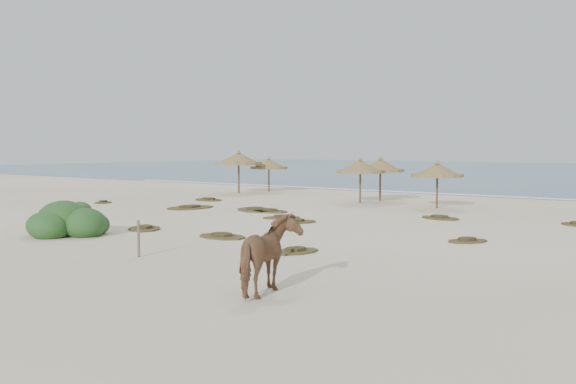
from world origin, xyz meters
name	(u,v)px	position (x,y,z in m)	size (l,w,h in m)	color
ground	(224,237)	(0.00, 0.00, 0.00)	(160.00, 160.00, 0.00)	beige
foam_line	(479,195)	(0.00, 26.00, 0.00)	(70.00, 0.60, 0.01)	white
palapa_0	(239,159)	(-14.86, 17.68, 2.47)	(3.76, 3.76, 3.19)	brown
palapa_1	(269,164)	(-14.05, 20.18, 2.06)	(3.12, 3.12, 2.66)	brown
palapa_2	(360,167)	(-3.52, 15.84, 2.15)	(3.29, 3.29, 2.77)	brown
palapa_3	(380,166)	(-3.29, 17.87, 2.18)	(3.94, 3.94, 2.80)	brown
palapa_4	(437,171)	(1.51, 15.61, 2.05)	(3.50, 3.50, 2.64)	brown
horse	(269,255)	(7.14, -6.19, 0.90)	(0.97, 2.14, 1.80)	brown
fence_post_near	(139,239)	(0.84, -4.72, 0.57)	(0.08, 0.08, 1.13)	brown
fence_post_far	(277,240)	(4.45, -2.49, 0.58)	(0.08, 0.08, 1.16)	brown
bush	(65,222)	(-5.33, -3.14, 0.50)	(3.41, 3.00, 1.53)	#2A5926
scrub_0	(64,217)	(-10.66, 0.35, 0.05)	(1.28, 1.87, 0.16)	brown
scrub_1	(190,207)	(-9.31, 7.35, 0.05)	(2.12, 3.12, 0.16)	brown
scrub_2	(282,217)	(-2.20, 6.38, 0.05)	(2.07, 2.12, 0.16)	brown
scrub_3	(295,222)	(-0.68, 5.36, 0.05)	(2.13, 2.44, 0.16)	brown
scrub_4	(467,241)	(7.67, 4.37, 0.05)	(1.66, 1.86, 0.16)	brown
scrub_6	(208,199)	(-12.21, 11.77, 0.05)	(2.87, 2.47, 0.16)	brown
scrub_7	(440,218)	(3.84, 10.75, 0.05)	(2.52, 2.18, 0.16)	brown
scrub_8	(103,202)	(-15.87, 6.50, 0.05)	(1.59, 1.75, 0.16)	brown
scrub_9	(222,236)	(-0.06, -0.03, 0.05)	(2.22, 1.55, 0.16)	brown
scrub_11	(145,228)	(-4.18, -0.23, 0.05)	(2.40, 2.32, 0.16)	brown
scrub_12	(296,251)	(4.14, -1.12, 0.05)	(1.43, 1.89, 0.16)	brown
scrub_13	(270,211)	(-4.58, 8.45, 0.05)	(2.53, 1.91, 0.16)	brown
scrub_14	(256,210)	(-5.60, 8.54, 0.05)	(3.48, 3.16, 0.16)	brown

